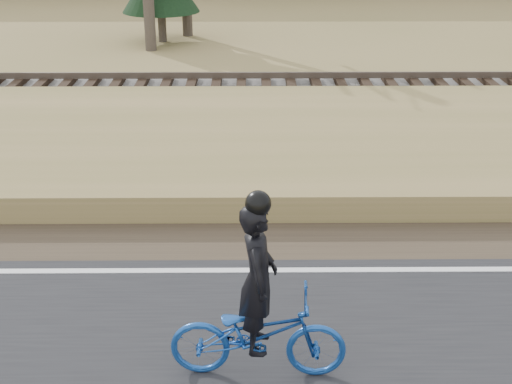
{
  "coord_description": "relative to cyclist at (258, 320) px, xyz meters",
  "views": [
    {
      "loc": [
        -2.78,
        -8.31,
        4.88
      ],
      "look_at": [
        -2.71,
        0.5,
        1.1
      ],
      "focal_mm": 50.0,
      "sensor_mm": 36.0,
      "label": 1
    }
  ],
  "objects": [
    {
      "name": "ground",
      "position": [
        2.71,
        2.02,
        -0.73
      ],
      "size": [
        120.0,
        120.0,
        0.0
      ],
      "primitive_type": "plane",
      "color": "#947A4B",
      "rests_on": "ground"
    },
    {
      "name": "edge_line",
      "position": [
        2.71,
        2.22,
        -0.66
      ],
      "size": [
        120.0,
        0.12,
        0.01
      ],
      "primitive_type": "cube",
      "color": "silver",
      "rests_on": "road"
    },
    {
      "name": "shoulder",
      "position": [
        2.71,
        3.22,
        -0.71
      ],
      "size": [
        120.0,
        1.6,
        0.04
      ],
      "primitive_type": "cube",
      "color": "#473A2B",
      "rests_on": "ground"
    },
    {
      "name": "embankment",
      "position": [
        2.71,
        6.22,
        -0.51
      ],
      "size": [
        120.0,
        5.0,
        0.44
      ],
      "primitive_type": "cube",
      "color": "#947A4B",
      "rests_on": "ground"
    },
    {
      "name": "ballast",
      "position": [
        2.71,
        10.02,
        -0.5
      ],
      "size": [
        120.0,
        3.0,
        0.45
      ],
      "primitive_type": "cube",
      "color": "slate",
      "rests_on": "ground"
    },
    {
      "name": "railroad",
      "position": [
        2.71,
        10.02,
        -0.2
      ],
      "size": [
        120.0,
        2.4,
        0.29
      ],
      "color": "black",
      "rests_on": "ballast"
    },
    {
      "name": "cyclist",
      "position": [
        0.0,
        0.0,
        0.0
      ],
      "size": [
        1.88,
        0.72,
        2.13
      ],
      "rotation": [
        0.0,
        0.0,
        1.53
      ],
      "color": "navy",
      "rests_on": "road"
    }
  ]
}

